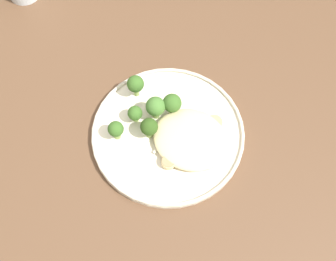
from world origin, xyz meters
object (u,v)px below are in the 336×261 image
Objects in this scene: seared_scallop_right_edge at (185,125)px; seared_scallop_large_seared at (214,123)px; broccoli_floret_right_tilted at (135,84)px; seared_scallop_left_edge at (193,140)px; seared_scallop_on_noodles at (204,135)px; seared_scallop_tiny_bay at (168,141)px; dinner_plate at (168,133)px; broccoli_floret_left_leaning at (172,103)px; broccoli_floret_near_rim at (135,114)px; broccoli_floret_rear_charred at (116,130)px; broccoli_floret_front_edge at (149,128)px; seared_scallop_rear_pale at (169,162)px; broccoli_floret_center_pile at (156,107)px.

seared_scallop_right_edge is 0.06m from seared_scallop_large_seared.
seared_scallop_left_edge is at bearing -18.68° from broccoli_floret_right_tilted.
seared_scallop_tiny_bay is at bearing -144.25° from seared_scallop_on_noodles.
broccoli_floret_left_leaning is at bearing 105.51° from dinner_plate.
broccoli_floret_right_tilted is (-0.14, 0.05, 0.03)m from seared_scallop_left_edge.
broccoli_floret_near_rim reaches higher than seared_scallop_large_seared.
broccoli_floret_left_leaning is at bearing 146.46° from seared_scallop_left_edge.
seared_scallop_large_seared is 0.60× the size of broccoli_floret_left_leaning.
seared_scallop_right_edge is 0.04m from seared_scallop_on_noodles.
broccoli_floret_rear_charred is (-0.15, -0.07, 0.02)m from seared_scallop_on_noodles.
broccoli_floret_front_edge is 0.06m from broccoli_floret_left_leaning.
broccoli_floret_rear_charred reaches higher than seared_scallop_on_noodles.
broccoli_floret_rear_charred is (-0.11, -0.07, 0.02)m from seared_scallop_right_edge.
broccoli_floret_left_leaning is (0.02, 0.06, 0.00)m from broccoli_floret_front_edge.
seared_scallop_rear_pale is 0.49× the size of broccoli_floret_left_leaning.
broccoli_floret_rear_charred reaches higher than seared_scallop_left_edge.
broccoli_floret_center_pile is at bearing -26.01° from broccoli_floret_right_tilted.
seared_scallop_on_noodles is at bearing 17.35° from dinner_plate.
broccoli_floret_near_rim is at bearing 72.21° from broccoli_floret_rear_charred.
seared_scallop_tiny_bay is (-0.01, -0.04, -0.00)m from seared_scallop_right_edge.
seared_scallop_tiny_bay is (-0.06, -0.04, -0.00)m from seared_scallop_on_noodles.
seared_scallop_on_noodles reaches higher than seared_scallop_rear_pale.
seared_scallop_tiny_bay is 0.76× the size of broccoli_floret_rear_charred.
broccoli_floret_left_leaning reaches higher than broccoli_floret_near_rim.
broccoli_floret_rear_charred reaches higher than seared_scallop_right_edge.
dinner_plate is 8.90× the size of seared_scallop_large_seared.
broccoli_floret_front_edge reaches higher than seared_scallop_rear_pale.
seared_scallop_on_noodles is at bearing 48.73° from seared_scallop_left_edge.
seared_scallop_left_edge is 0.85× the size of seared_scallop_large_seared.
seared_scallop_tiny_bay is 0.07m from broccoli_floret_center_pile.
seared_scallop_right_edge is (-0.03, 0.02, 0.00)m from seared_scallop_left_edge.
broccoli_floret_near_rim is 0.06m from broccoli_floret_right_tilted.
seared_scallop_large_seared is 0.12m from broccoli_floret_center_pile.
seared_scallop_right_edge is 0.55× the size of broccoli_floret_rear_charred.
broccoli_floret_right_tilted is at bearing 169.18° from seared_scallop_on_noodles.
broccoli_floret_left_leaning is at bearing 151.25° from seared_scallop_right_edge.
seared_scallop_left_edge is at bearing 1.55° from broccoli_floret_near_rim.
seared_scallop_rear_pale is (0.03, -0.06, 0.01)m from dinner_plate.
seared_scallop_tiny_bay is at bearing -13.62° from broccoli_floret_near_rim.
dinner_plate is at bearing 29.75° from broccoli_floret_rear_charred.
broccoli_floret_right_tilted is (-0.12, 0.03, 0.02)m from seared_scallop_right_edge.
seared_scallop_large_seared is at bearing 76.81° from seared_scallop_on_noodles.
seared_scallop_tiny_bay is at bearing -42.70° from broccoli_floret_center_pile.
broccoli_floret_front_edge is at bearing -148.32° from dinner_plate.
broccoli_floret_near_rim is (-0.09, -0.02, 0.01)m from seared_scallop_right_edge.
broccoli_floret_right_tilted is at bearing 166.90° from seared_scallop_right_edge.
seared_scallop_rear_pale is 0.07m from broccoli_floret_front_edge.
broccoli_floret_center_pile is 1.03× the size of broccoli_floret_right_tilted.
broccoli_floret_left_leaning is (-0.02, 0.06, 0.02)m from seared_scallop_tiny_bay.
dinner_plate is at bearing -162.65° from seared_scallop_on_noodles.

